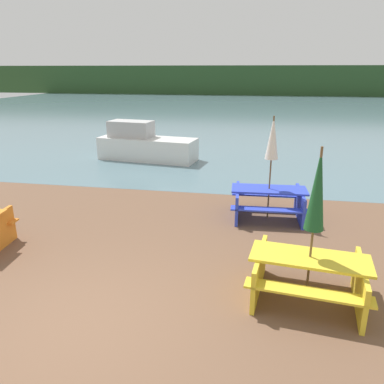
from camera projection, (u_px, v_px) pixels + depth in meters
ground_plane at (77, 327)px, 5.29m from camera, size 60.00×60.00×0.00m
water at (234, 109)px, 34.52m from camera, size 60.00×50.00×0.00m
far_treeline at (245, 80)px, 52.60m from camera, size 80.00×1.60×4.00m
picnic_table_yellow at (308, 273)px, 5.81m from camera, size 1.95×1.59×0.74m
picnic_table_blue at (268, 200)px, 9.07m from camera, size 1.84×1.46×0.75m
umbrella_white at (273, 139)px, 8.61m from camera, size 0.31×0.31×2.47m
umbrella_darkgreen at (317, 190)px, 5.39m from camera, size 0.29×0.29×2.45m
boat at (145, 145)px, 14.97m from camera, size 4.04×1.80×1.52m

